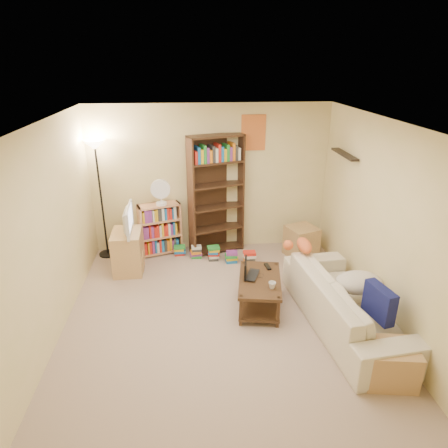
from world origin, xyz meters
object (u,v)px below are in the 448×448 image
at_px(coffee_table, 259,289).
at_px(short_bookshelf, 160,229).
at_px(tall_bookshelf, 216,193).
at_px(side_table, 301,242).
at_px(sofa, 347,302).
at_px(mug, 272,285).
at_px(end_cabinet, 390,363).
at_px(laptop, 256,276).
at_px(desk_fan, 161,192).
at_px(tabby_cat, 301,245).
at_px(television, 125,220).
at_px(tv_stand, 128,252).
at_px(floor_lamp, 97,165).

height_order(coffee_table, short_bookshelf, short_bookshelf).
height_order(tall_bookshelf, side_table, tall_bookshelf).
bearing_deg(sofa, mug, 69.18).
xyz_separation_m(tall_bookshelf, end_cabinet, (1.56, -3.24, -0.86)).
distance_m(laptop, desk_fan, 2.25).
xyz_separation_m(tabby_cat, tall_bookshelf, (-1.08, 1.45, 0.33)).
bearing_deg(tabby_cat, desk_fan, 144.85).
bearing_deg(laptop, coffee_table, -122.96).
distance_m(laptop, television, 2.21).
xyz_separation_m(mug, side_table, (0.86, 1.71, -0.22)).
relative_size(television, desk_fan, 1.65).
bearing_deg(tv_stand, laptop, -33.26).
distance_m(tabby_cat, laptop, 0.79).
distance_m(tall_bookshelf, floor_lamp, 1.95).
height_order(side_table, end_cabinet, side_table).
relative_size(tv_stand, end_cabinet, 1.29).
height_order(sofa, mug, sofa).
bearing_deg(desk_fan, short_bookshelf, 138.30).
bearing_deg(tv_stand, mug, -37.46).
bearing_deg(desk_fan, side_table, -7.01).
bearing_deg(tabby_cat, floor_lamp, 153.96).
xyz_separation_m(sofa, tabby_cat, (-0.38, 0.82, 0.41)).
distance_m(tabby_cat, end_cabinet, 1.93).
distance_m(laptop, floor_lamp, 3.09).
bearing_deg(desk_fan, sofa, -43.14).
height_order(tall_bookshelf, desk_fan, tall_bookshelf).
distance_m(television, tall_bookshelf, 1.57).
bearing_deg(television, laptop, -123.26).
height_order(tv_stand, desk_fan, desk_fan).
bearing_deg(coffee_table, tv_stand, 157.31).
bearing_deg(tv_stand, television, 0.00).
height_order(sofa, side_table, sofa).
height_order(tabby_cat, tv_stand, tabby_cat).
xyz_separation_m(coffee_table, floor_lamp, (-2.33, 1.79, 1.30)).
bearing_deg(tall_bookshelf, mug, -92.67).
relative_size(television, side_table, 1.38).
height_order(coffee_table, floor_lamp, floor_lamp).
height_order(laptop, television, television).
height_order(tabby_cat, coffee_table, tabby_cat).
distance_m(laptop, tall_bookshelf, 1.88).
height_order(short_bookshelf, floor_lamp, floor_lamp).
height_order(mug, side_table, same).
relative_size(tv_stand, side_table, 1.26).
distance_m(television, short_bookshelf, 0.87).
bearing_deg(tall_bookshelf, tv_stand, -175.90).
bearing_deg(side_table, television, -174.91).
relative_size(tv_stand, television, 0.91).
bearing_deg(mug, coffee_table, 114.41).
bearing_deg(short_bookshelf, end_cabinet, -69.83).
xyz_separation_m(television, floor_lamp, (-0.44, 0.59, 0.71)).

